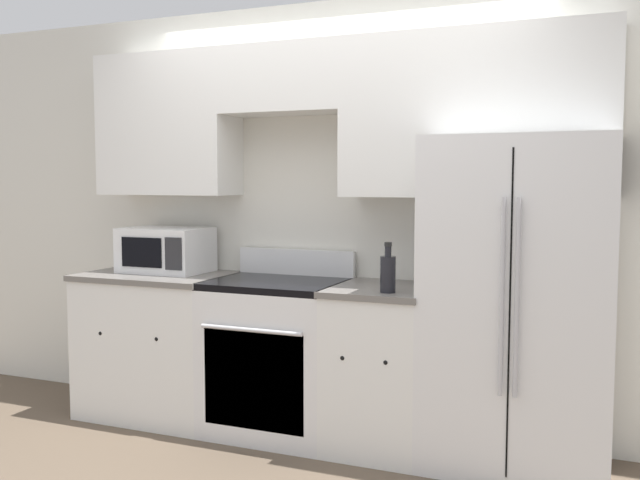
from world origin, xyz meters
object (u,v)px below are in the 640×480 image
(microwave, at_px, (166,250))
(refrigerator, at_px, (519,303))
(bottle, at_px, (388,273))
(oven_range, at_px, (277,356))

(microwave, bearing_deg, refrigerator, -0.94)
(microwave, height_order, bottle, microwave)
(refrigerator, bearing_deg, microwave, 179.06)
(refrigerator, height_order, microwave, refrigerator)
(oven_range, height_order, bottle, bottle)
(bottle, bearing_deg, oven_range, 166.11)
(oven_range, xyz_separation_m, microwave, (-0.84, 0.08, 0.60))
(oven_range, bearing_deg, bottle, -13.89)
(oven_range, relative_size, refrigerator, 0.62)
(oven_range, bearing_deg, microwave, 174.35)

